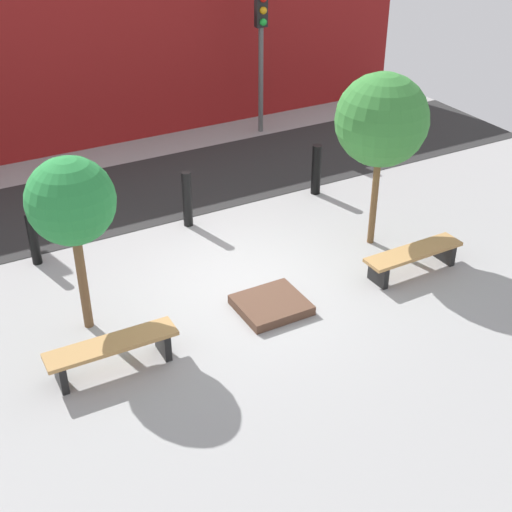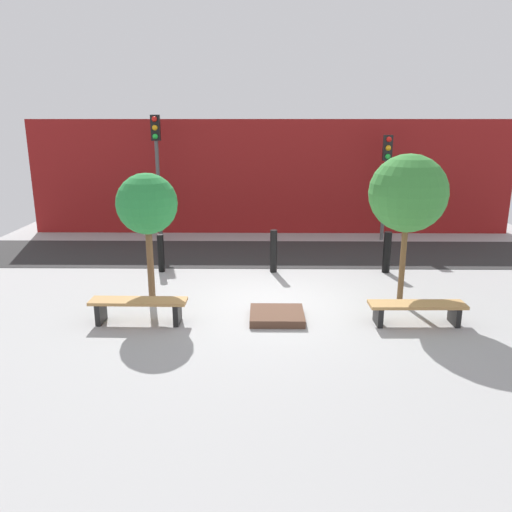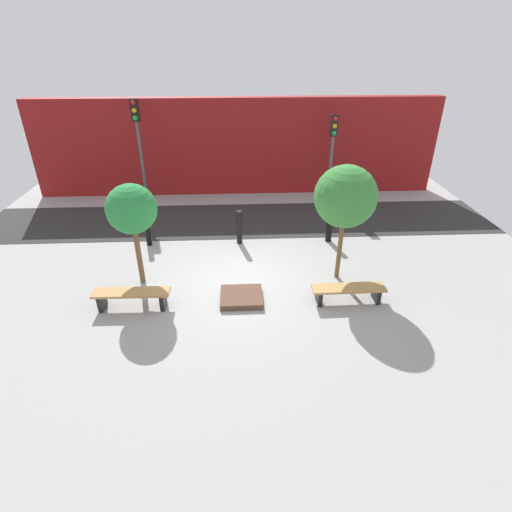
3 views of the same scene
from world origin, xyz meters
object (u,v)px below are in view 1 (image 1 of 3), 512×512
bench_left (112,350)px  tree_behind_left_bench (71,202)px  traffic_light_mid_west (261,37)px  bench_right (413,256)px  bollard_left (187,199)px  bollard_center (316,170)px  tree_behind_right_bench (382,120)px  planter_bed (271,305)px  bollard_far_left (33,239)px

bench_left → tree_behind_left_bench: bearing=90.8°
tree_behind_left_bench → traffic_light_mid_west: traffic_light_mid_west is taller
bench_right → bollard_left: bollard_left is taller
bench_right → traffic_light_mid_west: size_ratio=0.55×
tree_behind_left_bench → bollard_center: bearing=21.8°
tree_behind_right_bench → bollard_center: size_ratio=2.96×
bench_right → tree_behind_right_bench: tree_behind_right_bench is taller
tree_behind_right_bench → traffic_light_mid_west: size_ratio=0.94×
bench_left → traffic_light_mid_west: size_ratio=0.55×
planter_bed → traffic_light_mid_west: size_ratio=0.32×
planter_bed → tree_behind_right_bench: (2.64, 0.96, 2.25)m
traffic_light_mid_west → bench_right: bearing=-97.8°
bollard_left → tree_behind_right_bench: bearing=-39.8°
bench_right → traffic_light_mid_west: bearing=81.4°
bench_right → bollard_left: 4.28m
tree_behind_right_bench → bollard_center: (0.23, 2.20, -1.80)m
tree_behind_left_bench → bollard_far_left: bearing=95.9°
tree_behind_left_bench → bollard_left: 3.77m
planter_bed → bollard_left: (0.00, 3.16, 0.47)m
planter_bed → bollard_left: 3.20m
bollard_far_left → bollard_center: bearing=0.0°
bollard_far_left → bollard_center: bollard_center is taller
traffic_light_mid_west → bench_left: bearing=-131.8°
bollard_left → traffic_light_mid_west: (3.60, 3.61, 1.76)m
bench_right → planter_bed: bench_right is taller
bollard_center → traffic_light_mid_west: 4.09m
bench_right → bollard_left: (-2.64, 3.36, 0.24)m
planter_bed → bollard_left: bearing=90.0°
tree_behind_right_bench → bollard_left: 3.87m
bollard_far_left → traffic_light_mid_west: (6.47, 3.61, 1.82)m
bollard_far_left → traffic_light_mid_west: 7.63m
bollard_far_left → bollard_center: (5.74, 0.00, 0.04)m
tree_behind_left_bench → tree_behind_right_bench: (5.29, 0.00, 0.23)m
bollard_far_left → bollard_left: 2.87m
bollard_far_left → bollard_left: bollard_left is taller
tree_behind_right_bench → bollard_left: tree_behind_right_bench is taller
bench_right → bollard_far_left: size_ratio=1.87×
bench_right → bench_left: bearing=179.2°
tree_behind_left_bench → bollard_center: tree_behind_left_bench is taller
bench_left → traffic_light_mid_west: (6.25, 6.98, 1.97)m
tree_behind_left_bench → bollard_left: size_ratio=2.51×
bench_left → bollard_left: 4.28m
bench_right → tree_behind_right_bench: bearing=89.2°
bollard_far_left → traffic_light_mid_west: traffic_light_mid_west is taller
bench_left → bollard_far_left: (-0.23, 3.36, 0.15)m
tree_behind_right_bench → bollard_center: 2.85m
bench_right → tree_behind_left_bench: tree_behind_left_bench is taller
tree_behind_right_bench → bench_left: bearing=-167.6°
tree_behind_left_bench → bollard_left: (2.64, 2.20, -1.55)m
bollard_left → traffic_light_mid_west: bearing=45.1°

